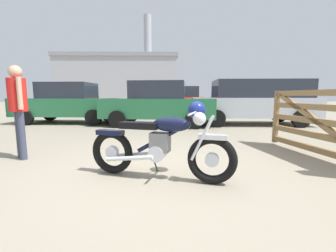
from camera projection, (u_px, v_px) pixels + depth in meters
ground_plane at (157, 172)px, 3.38m from camera, size 80.00×80.00×0.00m
vintage_motorcycle at (163, 143)px, 3.07m from camera, size 1.99×0.87×1.07m
timber_gate at (333, 122)px, 3.79m from camera, size 0.42×2.54×1.60m
bystander at (18, 102)px, 3.97m from camera, size 0.33×0.37×1.66m
red_hatchback_near at (166, 99)px, 14.59m from camera, size 4.88×2.40×1.74m
pale_sedan_back at (69, 103)px, 9.43m from camera, size 4.37×2.29×1.67m
silver_sedan_mid at (254, 101)px, 8.86m from camera, size 4.86×2.35×1.74m
white_estate_far at (159, 104)px, 8.61m from camera, size 4.44×2.48×1.67m
industrial_building at (121, 80)px, 33.64m from camera, size 17.15×9.85×12.76m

